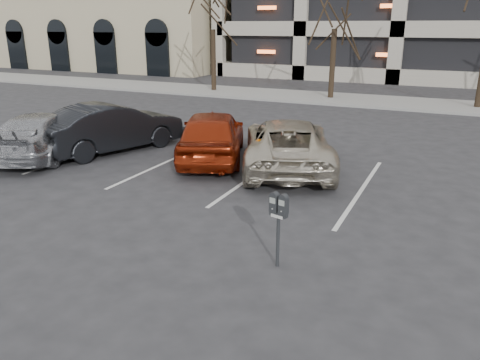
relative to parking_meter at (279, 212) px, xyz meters
name	(u,v)px	position (x,y,z in m)	size (l,w,h in m)	color
ground	(272,214)	(-0.90, 2.04, -0.96)	(140.00, 140.00, 0.00)	#28282B
sidewalk	(389,102)	(-0.90, 18.04, -0.90)	(80.00, 4.00, 0.12)	gray
stall_lines	(255,175)	(-2.30, 4.34, -0.95)	(16.90, 5.20, 0.00)	silver
parking_meter	(279,212)	(0.00, 0.00, 0.00)	(0.34, 0.19, 1.25)	black
suv_silver	(287,144)	(-1.76, 5.33, -0.28)	(3.95, 5.41, 1.37)	beige
car_red	(212,135)	(-4.03, 5.19, -0.22)	(1.76, 4.36, 1.49)	maroon
car_dark	(112,127)	(-7.33, 4.75, -0.21)	(1.58, 4.54, 1.50)	black
car_silver	(45,134)	(-8.76, 3.42, -0.30)	(1.85, 4.55, 1.32)	#9B9EA2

